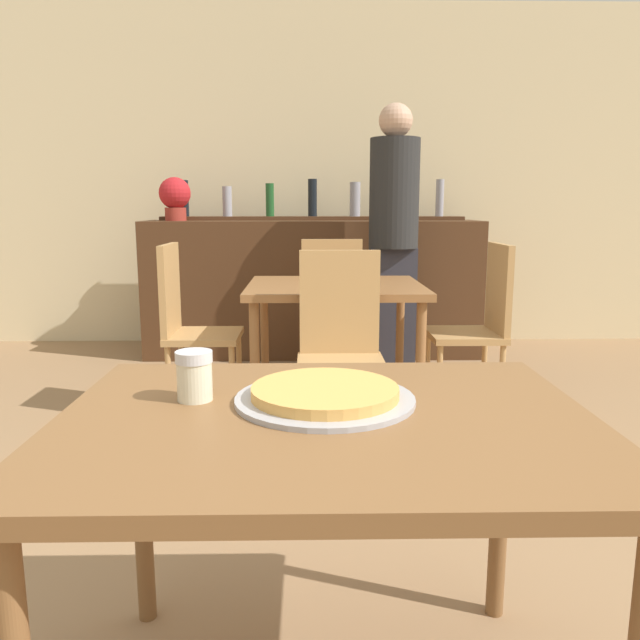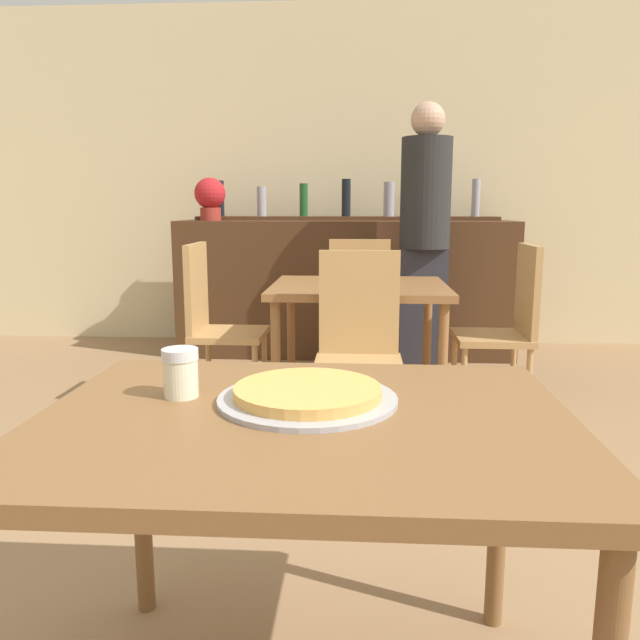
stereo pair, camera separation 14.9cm
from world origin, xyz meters
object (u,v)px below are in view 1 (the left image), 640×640
at_px(chair_far_side_back, 331,303).
at_px(chair_far_side_left, 188,319).
at_px(chair_far_side_front, 340,341).
at_px(cheese_shaker, 194,375).
at_px(pizza_tray, 323,395).
at_px(chair_far_side_right, 480,318).
at_px(person_standing, 393,229).
at_px(potted_plant, 175,196).

relative_size(chair_far_side_back, chair_far_side_left, 1.00).
bearing_deg(chair_far_side_front, cheese_shaker, -105.25).
xyz_separation_m(chair_far_side_left, cheese_shaker, (0.41, -2.06, 0.25)).
bearing_deg(pizza_tray, chair_far_side_left, 108.54).
bearing_deg(chair_far_side_left, pizza_tray, -161.46).
height_order(chair_far_side_right, cheese_shaker, chair_far_side_right).
relative_size(chair_far_side_front, pizza_tray, 2.40).
relative_size(pizza_tray, person_standing, 0.22).
height_order(chair_far_side_left, chair_far_side_right, same).
height_order(cheese_shaker, person_standing, person_standing).
bearing_deg(chair_far_side_left, chair_far_side_back, -54.48).
distance_m(pizza_tray, person_standing, 3.06).
relative_size(cheese_shaker, person_standing, 0.06).
xyz_separation_m(chair_far_side_left, chair_far_side_right, (1.63, 0.00, 0.00)).
distance_m(chair_far_side_back, cheese_shaker, 2.69).
distance_m(chair_far_side_front, chair_far_side_right, 1.00).
bearing_deg(cheese_shaker, chair_far_side_front, 74.75).
distance_m(chair_far_side_right, person_standing, 1.09).
distance_m(chair_far_side_front, cheese_shaker, 1.56).
height_order(chair_far_side_left, potted_plant, potted_plant).
distance_m(chair_far_side_left, chair_far_side_right, 1.63).
xyz_separation_m(chair_far_side_back, person_standing, (0.44, 0.33, 0.46)).
bearing_deg(chair_far_side_right, cheese_shaker, -30.58).
bearing_deg(chair_far_side_back, pizza_tray, 87.50).
distance_m(pizza_tray, cheese_shaker, 0.29).
bearing_deg(chair_far_side_back, chair_far_side_right, 144.48).
height_order(chair_far_side_left, person_standing, person_standing).
xyz_separation_m(chair_far_side_left, potted_plant, (-0.35, 1.44, 0.69)).
xyz_separation_m(chair_far_side_front, pizza_tray, (-0.12, -1.50, 0.21)).
height_order(chair_far_side_front, person_standing, person_standing).
bearing_deg(chair_far_side_right, chair_far_side_left, -90.00).
height_order(chair_far_side_front, cheese_shaker, chair_far_side_front).
bearing_deg(person_standing, chair_far_side_right, -67.58).
height_order(chair_far_side_front, chair_far_side_left, same).
xyz_separation_m(chair_far_side_front, person_standing, (0.44, 1.49, 0.46)).
distance_m(chair_far_side_left, pizza_tray, 2.21).
distance_m(chair_far_side_front, person_standing, 1.62).
height_order(chair_far_side_front, pizza_tray, chair_far_side_front).
distance_m(chair_far_side_front, chair_far_side_left, 1.00).
relative_size(person_standing, potted_plant, 5.62).
height_order(person_standing, potted_plant, person_standing).
relative_size(chair_far_side_front, chair_far_side_left, 1.00).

